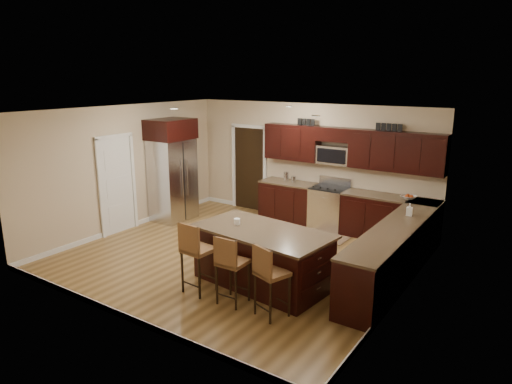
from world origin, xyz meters
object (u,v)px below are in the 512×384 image
Objects in this scene: island at (262,259)px; refrigerator at (172,169)px; stool_left at (195,250)px; stool_mid at (230,262)px; stool_right at (269,273)px; range at (329,207)px.

island is 0.99× the size of refrigerator.
island is at bearing 55.63° from stool_left.
island is 2.18× the size of stool_mid.
stool_right is 5.00m from refrigerator.
stool_right is at bearing -0.99° from stool_mid.
stool_mid reaches higher than stool_right.
range reaches higher than stool_right.
refrigerator is (-4.26, 2.57, 0.54)m from stool_right.
stool_left is at bearing -41.30° from refrigerator.
refrigerator is at bearing 160.59° from island.
stool_right is at bearing -46.08° from island.
stool_mid is (0.30, -4.02, 0.19)m from range.
range is 0.47× the size of refrigerator.
range reaches higher than island.
stool_mid is 0.45× the size of refrigerator.
stool_left is 0.49× the size of refrigerator.
island is 2.02× the size of stool_left.
refrigerator is at bearing 143.13° from stool_mid.
stool_left reaches higher than stool_mid.
stool_right reaches higher than island.
refrigerator reaches higher than range.
range is at bearing 92.97° from stool_mid.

